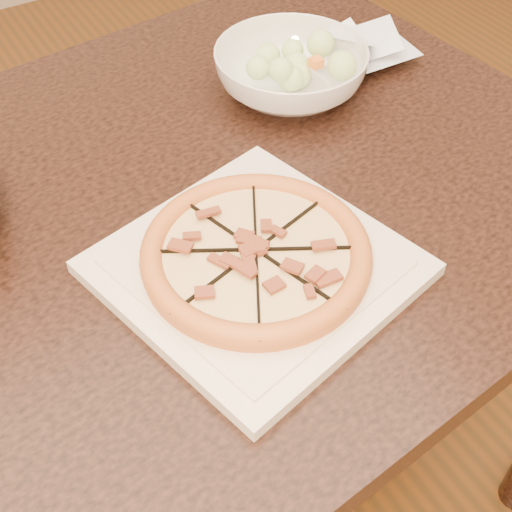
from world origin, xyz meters
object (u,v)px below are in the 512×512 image
Objects in this scene: dining_table at (125,286)px; pizza at (256,254)px; salad_bowl at (291,72)px; plate at (256,267)px.

pizza reaches higher than dining_table.
dining_table is 0.42m from salad_bowl.
dining_table is at bearing -157.39° from salad_bowl.
pizza is (-0.00, 0.00, 0.02)m from plate.
salad_bowl reaches higher than dining_table.
pizza is at bearing 162.76° from plate.
dining_table is 6.26× the size of salad_bowl.
salad_bowl is at bearing 51.20° from pizza.
dining_table is at bearing 127.61° from pizza.
pizza is (0.12, -0.15, 0.14)m from dining_table.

